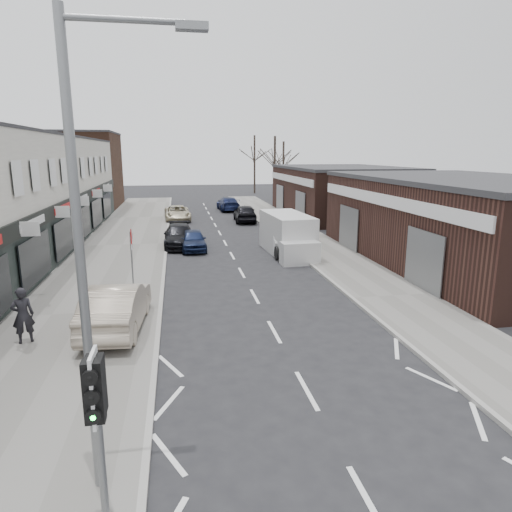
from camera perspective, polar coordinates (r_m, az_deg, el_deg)
name	(u,v)px	position (r m, az deg, el deg)	size (l,w,h in m)	color
ground	(332,436)	(10.75, 9.48, -21.35)	(160.00, 160.00, 0.00)	black
pavement_left	(123,245)	(31.14, -16.33, 1.28)	(5.50, 64.00, 0.12)	slate
pavement_right	(307,239)	(32.18, 6.36, 2.08)	(3.50, 64.00, 0.12)	slate
brick_block_far	(80,171)	(54.39, -21.15, 9.85)	(8.00, 10.00, 8.00)	#43281C
right_unit_near	(468,223)	(27.53, 24.93, 3.77)	(10.00, 18.00, 4.50)	#371F19
right_unit_far	(340,192)	(45.30, 10.48, 7.84)	(10.00, 16.00, 4.50)	#371F19
tree_far_a	(274,201)	(57.95, 2.32, 6.85)	(3.60, 3.60, 8.00)	#382D26
tree_far_b	(283,197)	(64.33, 3.38, 7.43)	(3.60, 3.60, 7.50)	#382D26
tree_far_c	(255,193)	(69.59, -0.18, 7.86)	(3.60, 3.60, 8.50)	#382D26
traffic_light	(96,404)	(7.40, -19.34, -17.03)	(0.28, 0.60, 3.10)	slate
street_lamp	(90,241)	(7.81, -20.03, 1.79)	(2.23, 0.22, 8.00)	slate
warning_sign	(132,241)	(20.81, -15.28, 1.81)	(0.12, 0.80, 2.70)	slate
white_van	(288,235)	(27.62, 3.99, 2.62)	(2.47, 6.28, 2.40)	silver
sedan_on_pavement	(117,306)	(16.24, -17.03, -6.04)	(1.68, 4.83, 1.59)	tan
pedestrian	(23,315)	(16.16, -27.14, -6.61)	(0.66, 0.43, 1.81)	black
parked_car_left_a	(193,240)	(28.95, -7.84, 2.01)	(1.52, 3.78, 1.29)	#121B38
parked_car_left_b	(179,236)	(30.20, -9.57, 2.51)	(1.96, 4.82, 1.40)	black
parked_car_left_c	(177,213)	(41.84, -9.79, 5.30)	(2.22, 4.82, 1.34)	#C1B79A
parked_car_right_a	(282,240)	(28.22, 3.26, 1.97)	(1.50, 4.30, 1.42)	white
parked_car_right_b	(245,213)	(40.45, -1.40, 5.37)	(1.82, 4.52, 1.54)	black
parked_car_right_c	(228,204)	(48.61, -3.51, 6.54)	(2.00, 4.92, 1.43)	#141C3F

